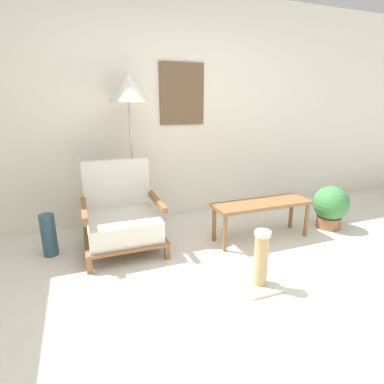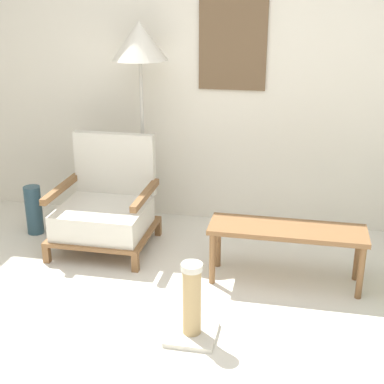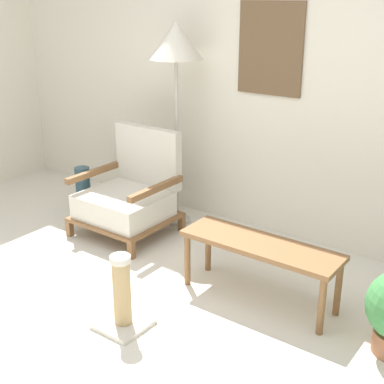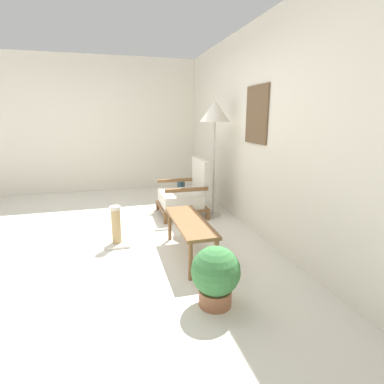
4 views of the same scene
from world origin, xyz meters
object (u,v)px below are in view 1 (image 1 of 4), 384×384
Objects in this scene: armchair at (122,218)px; scratching_post at (261,266)px; vase at (49,235)px; potted_plant at (331,206)px; coffee_table at (262,207)px; floor_lamp at (128,92)px.

armchair is 1.79× the size of scratching_post.
scratching_post is at bearing -36.22° from vase.
coffee_table is at bearing 177.92° from potted_plant.
scratching_post is (0.93, -1.09, -0.14)m from armchair.
potted_plant is at bearing -2.08° from coffee_table.
potted_plant is at bearing -8.18° from vase.
coffee_table is at bearing -11.77° from armchair.
armchair reaches higher than coffee_table.
coffee_table is 0.94m from potted_plant.
floor_lamp is 1.64m from vase.
potted_plant is 1.64m from scratching_post.
floor_lamp reaches higher than potted_plant.
coffee_table is 0.96m from scratching_post.
scratching_post is at bearing -123.49° from coffee_table.
armchair is 1.48m from coffee_table.
vase is (-2.15, 0.41, -0.15)m from coffee_table.
armchair reaches higher than scratching_post.
armchair is at bearing -8.69° from vase.
floor_lamp is 2.64m from potted_plant.
armchair is 0.50× the size of floor_lamp.
potted_plant reaches higher than vase.
potted_plant is (0.94, -0.03, -0.09)m from coffee_table.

